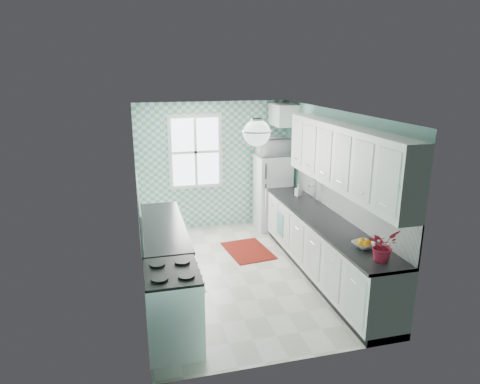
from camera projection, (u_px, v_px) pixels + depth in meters
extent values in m
cube|color=silver|center=(241.00, 273.00, 6.74)|extent=(3.00, 4.40, 0.02)
cube|color=white|center=(241.00, 112.00, 6.04)|extent=(3.00, 4.40, 0.02)
cube|color=#78B3A7|center=(213.00, 166.00, 8.45)|extent=(3.00, 0.02, 2.50)
cube|color=#78B3A7|center=(295.00, 257.00, 4.34)|extent=(3.00, 0.02, 2.50)
cube|color=#78B3A7|center=(138.00, 204.00, 6.04)|extent=(0.02, 4.40, 2.50)
cube|color=#78B3A7|center=(333.00, 190.00, 6.75)|extent=(0.02, 4.40, 2.50)
cube|color=#61AE99|center=(213.00, 166.00, 8.43)|extent=(3.00, 0.01, 2.50)
cube|color=white|center=(195.00, 152.00, 8.24)|extent=(1.04, 0.05, 1.44)
cube|color=white|center=(196.00, 152.00, 8.23)|extent=(0.90, 0.02, 1.30)
cube|color=white|center=(344.00, 201.00, 6.39)|extent=(0.02, 3.60, 0.51)
cube|color=white|center=(140.00, 210.00, 5.99)|extent=(0.02, 2.15, 0.51)
cube|color=white|center=(344.00, 157.00, 5.97)|extent=(0.33, 3.20, 0.90)
cube|color=white|center=(283.00, 115.00, 8.13)|extent=(0.40, 0.74, 0.40)
cylinder|color=silver|center=(257.00, 120.00, 5.31)|extent=(0.14, 0.14, 0.04)
cylinder|color=silver|center=(257.00, 126.00, 5.33)|extent=(0.02, 0.02, 0.12)
sphere|color=white|center=(257.00, 133.00, 5.35)|extent=(0.34, 0.34, 0.34)
cube|color=white|center=(323.00, 248.00, 6.53)|extent=(0.60, 3.60, 0.90)
cube|color=black|center=(324.00, 220.00, 6.39)|extent=(0.63, 3.60, 0.04)
cube|color=white|center=(163.00, 256.00, 6.26)|extent=(0.60, 2.15, 0.90)
cube|color=black|center=(162.00, 226.00, 6.13)|extent=(0.63, 2.15, 0.04)
cube|color=silver|center=(272.00, 192.00, 8.48)|extent=(0.64, 0.61, 1.48)
cube|color=silver|center=(278.00, 179.00, 8.10)|extent=(0.63, 0.01, 0.02)
cube|color=silver|center=(266.00, 171.00, 7.97)|extent=(0.03, 0.03, 0.30)
cube|color=silver|center=(265.00, 198.00, 8.11)|extent=(0.03, 0.03, 0.54)
cube|color=white|center=(173.00, 309.00, 4.85)|extent=(0.61, 0.77, 0.91)
cube|color=black|center=(172.00, 272.00, 4.73)|extent=(0.61, 0.77, 0.03)
cube|color=black|center=(200.00, 301.00, 4.91)|extent=(0.01, 0.51, 0.30)
cube|color=silver|center=(303.00, 203.00, 7.18)|extent=(0.57, 0.48, 0.12)
cylinder|color=silver|center=(315.00, 191.00, 7.17)|extent=(0.02, 0.02, 0.30)
torus|color=silver|center=(312.00, 180.00, 7.10)|extent=(0.16, 0.02, 0.16)
cube|color=maroon|center=(248.00, 251.00, 7.53)|extent=(0.81, 1.07, 0.02)
cube|color=#56B19C|center=(281.00, 225.00, 7.44)|extent=(0.10, 0.26, 0.40)
imported|color=silver|center=(364.00, 245.00, 5.35)|extent=(0.32, 0.32, 0.07)
imported|color=#AF1430|center=(383.00, 245.00, 4.93)|extent=(0.43, 0.41, 0.38)
imported|color=#96A1AB|center=(298.00, 190.00, 7.50)|extent=(0.12, 0.12, 0.21)
imported|color=white|center=(273.00, 147.00, 8.23)|extent=(0.61, 0.42, 0.33)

